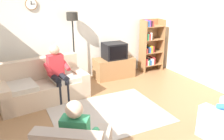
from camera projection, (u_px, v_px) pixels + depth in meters
ground_plane at (122, 122)px, 4.41m from camera, size 12.00×12.00×0.00m
back_wall_assembly at (76, 30)px, 6.24m from camera, size 6.20×0.17×2.70m
couch at (43, 87)px, 5.23m from camera, size 2.00×1.12×0.90m
tv_stand at (114, 68)px, 6.62m from camera, size 1.10×0.56×0.56m
tv at (114, 51)px, 6.44m from camera, size 0.60×0.49×0.44m
bookshelf at (150, 46)px, 7.04m from camera, size 0.68×0.36×1.55m
floor_lamp at (73, 28)px, 5.87m from camera, size 0.28×0.28×1.85m
area_rug at (109, 114)px, 4.70m from camera, size 2.20×1.70×0.01m
person_on_couch at (57, 70)px, 5.15m from camera, size 0.55×0.57×1.24m
person_in_left_armchair at (78, 134)px, 3.01m from camera, size 0.61×0.64×1.12m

